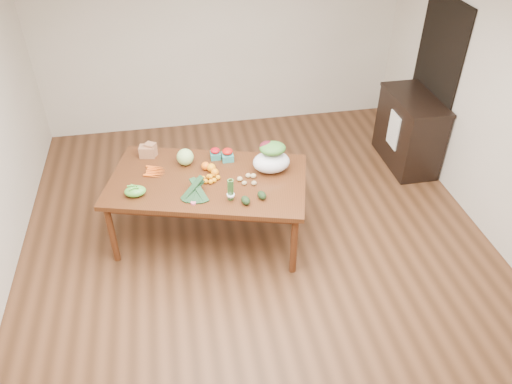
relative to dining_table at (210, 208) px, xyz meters
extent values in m
plane|color=brown|center=(0.47, -0.49, -0.38)|extent=(6.00, 6.00, 0.00)
cube|color=beige|center=(0.47, 2.51, 0.98)|extent=(5.00, 0.02, 2.70)
cube|color=#4A2311|center=(0.00, 0.00, 0.00)|extent=(2.21, 1.60, 0.75)
cube|color=black|center=(2.95, 1.11, 0.68)|extent=(0.02, 1.00, 2.10)
cube|color=black|center=(2.69, 0.99, 0.10)|extent=(0.52, 1.02, 0.94)
cube|color=white|center=(2.43, 0.91, 0.18)|extent=(0.02, 0.28, 0.45)
sphere|color=#B8DB7E|center=(-0.20, 0.31, 0.46)|extent=(0.18, 0.18, 0.18)
sphere|color=orange|center=(0.00, 0.18, 0.42)|extent=(0.09, 0.09, 0.09)
sphere|color=orange|center=(0.06, 0.13, 0.42)|extent=(0.09, 0.09, 0.09)
sphere|color=orange|center=(0.08, 0.05, 0.42)|extent=(0.08, 0.08, 0.08)
ellipsoid|color=#5BA538|center=(-0.71, -0.14, 0.42)|extent=(0.21, 0.16, 0.09)
ellipsoid|color=#CFBC77|center=(0.32, -0.09, 0.40)|extent=(0.06, 0.05, 0.05)
ellipsoid|color=tan|center=(0.35, -0.17, 0.40)|extent=(0.05, 0.05, 0.04)
ellipsoid|color=tan|center=(0.46, -0.06, 0.40)|extent=(0.06, 0.05, 0.05)
ellipsoid|color=tan|center=(0.41, -0.05, 0.40)|extent=(0.06, 0.05, 0.05)
ellipsoid|color=tan|center=(0.45, -0.19, 0.40)|extent=(0.06, 0.05, 0.05)
ellipsoid|color=black|center=(0.32, -0.47, 0.41)|extent=(0.11, 0.13, 0.08)
ellipsoid|color=black|center=(0.48, -0.42, 0.41)|extent=(0.11, 0.13, 0.08)
camera|label=1|loc=(-0.27, -4.15, 3.32)|focal=35.00mm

